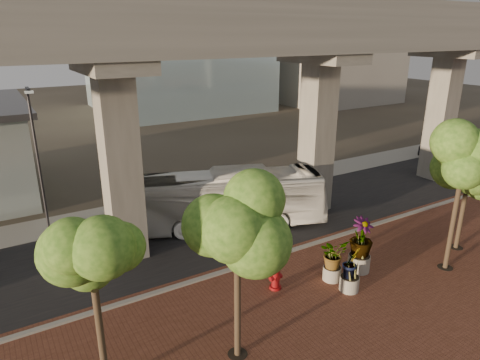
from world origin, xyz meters
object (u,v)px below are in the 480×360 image
parked_car (435,147)px  fire_hydrant (276,277)px  transit_bus (221,200)px  planter_front (333,256)px

parked_car → fire_hydrant: bearing=93.8°
fire_hydrant → parked_car: bearing=22.1°
transit_bus → planter_front: (1.52, -7.58, -0.38)m
transit_bus → fire_hydrant: 7.00m
parked_car → planter_front: bearing=97.6°
parked_car → fire_hydrant: parked_car is taller
fire_hydrant → planter_front: 2.77m
parked_car → planter_front: (-22.58, -10.94, 0.53)m
parked_car → transit_bus: bearing=79.7°
planter_front → transit_bus: bearing=101.3°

